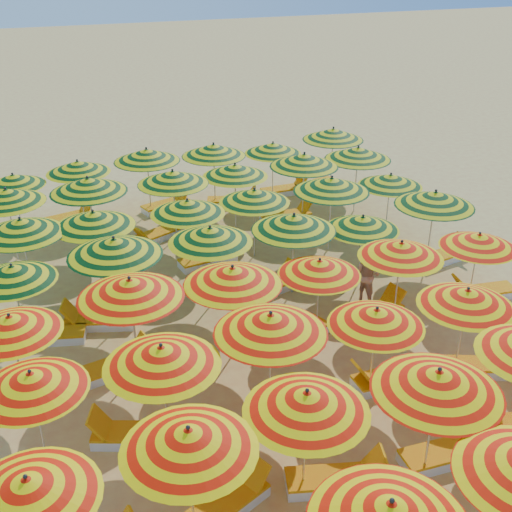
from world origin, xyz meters
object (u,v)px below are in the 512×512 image
at_px(umbrella_22, 401,250).
at_px(lounger_22, 209,259).
at_px(lounger_20, 271,286).
at_px(umbrella_36, 6,196).
at_px(umbrella_8, 307,402).
at_px(lounger_25, 69,218).
at_px(umbrella_14, 271,324).
at_px(umbrella_7, 189,440).
at_px(umbrella_24, 12,273).
at_px(umbrella_46, 273,148).
at_px(lounger_6, 337,480).
at_px(lounger_16, 373,313).
at_px(umbrella_41, 358,153).
at_px(umbrella_43, 78,167).
at_px(umbrella_20, 233,276).
at_px(umbrella_27, 294,223).
at_px(umbrella_42, 13,180).
at_px(umbrella_19, 130,288).
at_px(lounger_18, 47,335).
at_px(lounger_23, 157,235).
at_px(umbrella_26, 210,235).
at_px(lounger_19, 98,321).
at_px(umbrella_33, 254,196).
at_px(lounger_29, 315,185).
at_px(lounger_11, 389,378).
at_px(umbrella_35, 390,180).
at_px(umbrella_9, 438,381).
at_px(lounger_12, 484,367).
at_px(umbrella_40, 304,160).
at_px(lounger_27, 233,202).
at_px(umbrella_23, 479,241).
at_px(lounger_7, 447,453).
at_px(beachgoer_b, 368,275).
at_px(umbrella_6, 28,489).
at_px(umbrella_37, 88,185).
at_px(lounger_5, 225,505).
at_px(umbrella_30, 21,227).
at_px(umbrella_13, 162,356).
at_px(lounger_17, 482,292).
at_px(umbrella_28, 363,223).
at_px(umbrella_15, 376,317).
at_px(lounger_26, 167,205).
at_px(lounger_24, 287,216).
at_px(umbrella_39, 235,170).
at_px(lounger_21, 443,257).
at_px(umbrella_34, 332,185).
at_px(lounger_10, 135,435).

height_order(umbrella_22, lounger_22, umbrella_22).
bearing_deg(lounger_20, umbrella_36, 128.95).
xyz_separation_m(umbrella_8, lounger_25, (-2.78, 13.33, -1.82)).
bearing_deg(umbrella_14, umbrella_7, -132.75).
height_order(umbrella_24, umbrella_46, umbrella_46).
bearing_deg(lounger_6, lounger_16, 69.39).
distance_m(umbrella_41, umbrella_43, 9.28).
relative_size(umbrella_20, lounger_20, 1.41).
height_order(umbrella_14, lounger_22, umbrella_14).
height_order(umbrella_27, umbrella_42, umbrella_27).
distance_m(umbrella_19, lounger_18, 3.29).
bearing_deg(lounger_23, umbrella_26, 72.49).
bearing_deg(lounger_19, umbrella_33, -138.23).
height_order(umbrella_8, lounger_20, umbrella_8).
bearing_deg(umbrella_20, lounger_29, 55.92).
relative_size(umbrella_24, lounger_11, 1.20).
distance_m(umbrella_8, umbrella_35, 11.14).
bearing_deg(umbrella_42, umbrella_9, -64.10).
relative_size(umbrella_24, lounger_12, 1.15).
distance_m(umbrella_40, lounger_27, 3.36).
distance_m(umbrella_23, lounger_7, 6.24).
bearing_deg(lounger_27, beachgoer_b, -61.64).
bearing_deg(umbrella_33, umbrella_40, 39.35).
distance_m(umbrella_9, umbrella_33, 9.28).
relative_size(lounger_6, lounger_22, 1.01).
relative_size(umbrella_6, lounger_29, 1.47).
bearing_deg(lounger_12, lounger_18, 175.10).
distance_m(umbrella_37, lounger_5, 11.09).
xyz_separation_m(umbrella_9, umbrella_30, (-6.36, 8.98, -0.03)).
xyz_separation_m(umbrella_13, umbrella_14, (2.17, 0.22, 0.08)).
bearing_deg(lounger_23, umbrella_13, 54.75).
bearing_deg(umbrella_8, umbrella_40, 66.66).
height_order(umbrella_7, lounger_17, umbrella_7).
bearing_deg(umbrella_22, umbrella_28, 90.64).
height_order(umbrella_35, lounger_27, umbrella_35).
bearing_deg(umbrella_27, lounger_11, -84.12).
height_order(umbrella_15, umbrella_19, umbrella_19).
relative_size(umbrella_13, lounger_26, 1.25).
xyz_separation_m(umbrella_36, lounger_26, (5.07, 2.31, -1.87)).
bearing_deg(lounger_23, lounger_24, 155.42).
distance_m(umbrella_39, lounger_20, 4.77).
distance_m(umbrella_15, lounger_20, 4.98).
bearing_deg(lounger_5, lounger_18, 87.16).
xyz_separation_m(umbrella_28, lounger_23, (-4.66, 4.74, -1.70)).
bearing_deg(lounger_5, umbrella_27, 34.33).
distance_m(lounger_16, lounger_21, 4.08).
bearing_deg(umbrella_34, umbrella_40, 86.65).
relative_size(umbrella_26, umbrella_30, 0.88).
xyz_separation_m(lounger_7, lounger_25, (-5.59, 13.56, 0.00)).
bearing_deg(lounger_10, lounger_6, 163.60).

